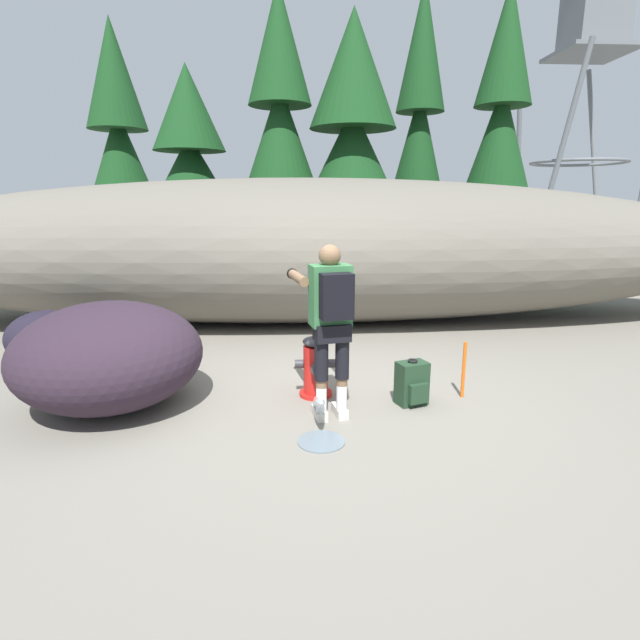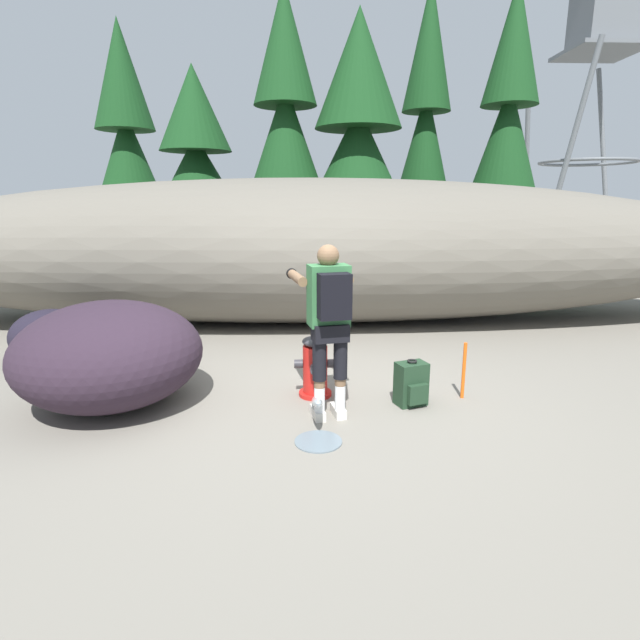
{
  "view_description": "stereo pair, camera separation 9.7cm",
  "coord_description": "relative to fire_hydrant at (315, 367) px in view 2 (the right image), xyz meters",
  "views": [
    {
      "loc": [
        -0.23,
        -4.76,
        2.02
      ],
      "look_at": [
        0.05,
        0.49,
        0.75
      ],
      "focal_mm": 27.96,
      "sensor_mm": 36.0,
      "label": 1
    },
    {
      "loc": [
        -0.13,
        -4.77,
        2.02
      ],
      "look_at": [
        0.05,
        0.49,
        0.75
      ],
      "focal_mm": 27.96,
      "sensor_mm": 36.0,
      "label": 2
    }
  ],
  "objects": [
    {
      "name": "survey_stake",
      "position": [
        1.54,
        -0.12,
        -0.01
      ],
      "size": [
        0.04,
        0.04,
        0.6
      ],
      "primitive_type": "cylinder",
      "color": "#E55914",
      "rests_on": "ground_plane"
    },
    {
      "name": "pine_tree_right",
      "position": [
        1.12,
        6.61,
        2.82
      ],
      "size": [
        2.94,
        2.94,
        5.99
      ],
      "color": "#47331E",
      "rests_on": "ground_plane"
    },
    {
      "name": "pine_tree_left",
      "position": [
        -2.66,
        7.7,
        2.51
      ],
      "size": [
        2.64,
        2.64,
        5.12
      ],
      "color": "#47331E",
      "rests_on": "ground_plane"
    },
    {
      "name": "dirt_embankment",
      "position": [
        0.01,
        3.46,
        0.88
      ],
      "size": [
        15.33,
        3.2,
        2.38
      ],
      "primitive_type": "ellipsoid",
      "color": "#666056",
      "rests_on": "ground_plane"
    },
    {
      "name": "hydrant_water_jet",
      "position": [
        0.0,
        -0.69,
        -0.16
      ],
      "size": [
        0.41,
        1.1,
        0.42
      ],
      "color": "silver",
      "rests_on": "ground_plane"
    },
    {
      "name": "boulder_large",
      "position": [
        -2.05,
        -0.15,
        0.21
      ],
      "size": [
        2.33,
        2.32,
        1.05
      ],
      "primitive_type": "ellipsoid",
      "rotation": [
        0.0,
        0.0,
        5.08
      ],
      "color": "#2C1F2C",
      "rests_on": "ground_plane"
    },
    {
      "name": "pine_tree_far_left",
      "position": [
        -4.93,
        9.66,
        3.1
      ],
      "size": [
        2.44,
        2.44,
        6.71
      ],
      "color": "#47331E",
      "rests_on": "ground_plane"
    },
    {
      "name": "watchtower",
      "position": [
        9.18,
        11.69,
        6.87
      ],
      "size": [
        3.79,
        3.79,
        9.44
      ],
      "color": "slate",
      "rests_on": "ground_plane"
    },
    {
      "name": "fire_hydrant",
      "position": [
        0.0,
        0.0,
        0.0
      ],
      "size": [
        0.44,
        0.39,
        0.69
      ],
      "color": "red",
      "rests_on": "ground_plane"
    },
    {
      "name": "pine_tree_far_right",
      "position": [
        2.91,
        7.89,
        3.3
      ],
      "size": [
        1.81,
        1.81,
        7.09
      ],
      "color": "#47331E",
      "rests_on": "ground_plane"
    },
    {
      "name": "pine_tree_ridge_end",
      "position": [
        4.69,
        7.26,
        3.38
      ],
      "size": [
        2.0,
        2.0,
        6.87
      ],
      "color": "#47331E",
      "rests_on": "ground_plane"
    },
    {
      "name": "utility_worker",
      "position": [
        0.11,
        -0.53,
        0.72
      ],
      "size": [
        0.64,
        1.03,
        1.64
      ],
      "rotation": [
        0.0,
        0.0,
        1.77
      ],
      "color": "beige",
      "rests_on": "ground_plane"
    },
    {
      "name": "ground_plane",
      "position": [
        0.01,
        -0.19,
        -0.33
      ],
      "size": [
        56.0,
        56.0,
        0.04
      ],
      "primitive_type": "cube",
      "color": "slate"
    },
    {
      "name": "boulder_mid",
      "position": [
        -3.3,
        1.21,
        0.03
      ],
      "size": [
        1.1,
        1.01,
        0.69
      ],
      "primitive_type": "ellipsoid",
      "rotation": [
        0.0,
        0.0,
        6.17
      ],
      "color": "black",
      "rests_on": "ground_plane"
    },
    {
      "name": "pine_tree_center",
      "position": [
        -0.47,
        6.65,
        3.28
      ],
      "size": [
        2.12,
        2.12,
        6.48
      ],
      "color": "#47331E",
      "rests_on": "ground_plane"
    },
    {
      "name": "spare_backpack",
      "position": [
        0.96,
        -0.28,
        -0.1
      ],
      "size": [
        0.35,
        0.34,
        0.47
      ],
      "rotation": [
        0.0,
        0.0,
        5.06
      ],
      "color": "#1E3823",
      "rests_on": "ground_plane"
    }
  ]
}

